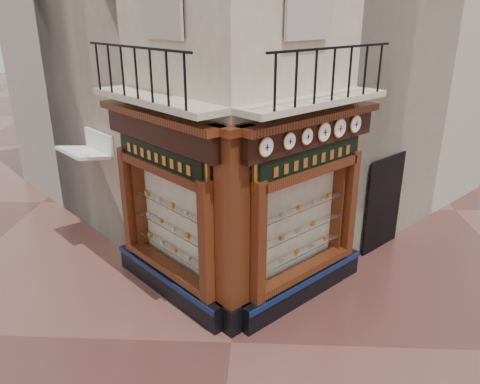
# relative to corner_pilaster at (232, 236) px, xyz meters

# --- Properties ---
(ground) EXTENTS (80.00, 80.00, 0.00)m
(ground) POSITION_rel_corner_pilaster_xyz_m (0.00, -0.50, -1.95)
(ground) COLOR #522B26
(ground) RESTS_ON ground
(main_building) EXTENTS (11.31, 11.31, 12.00)m
(main_building) POSITION_rel_corner_pilaster_xyz_m (0.00, 5.66, 4.05)
(main_building) COLOR beige
(main_building) RESTS_ON ground
(neighbour_left) EXTENTS (11.31, 11.31, 11.00)m
(neighbour_left) POSITION_rel_corner_pilaster_xyz_m (-2.47, 8.13, 3.55)
(neighbour_left) COLOR #B8AFA0
(neighbour_left) RESTS_ON ground
(neighbour_right) EXTENTS (11.31, 11.31, 11.00)m
(neighbour_right) POSITION_rel_corner_pilaster_xyz_m (2.47, 8.13, 3.55)
(neighbour_right) COLOR #B8AFA0
(neighbour_right) RESTS_ON ground
(shopfront_left) EXTENTS (2.86, 2.86, 3.98)m
(shopfront_left) POSITION_rel_corner_pilaster_xyz_m (-1.41, 1.07, 0.03)
(shopfront_left) COLOR black
(shopfront_left) RESTS_ON ground
(shopfront_right) EXTENTS (2.86, 2.86, 3.98)m
(shopfront_right) POSITION_rel_corner_pilaster_xyz_m (1.41, 1.07, 0.03)
(shopfront_right) COLOR black
(shopfront_right) RESTS_ON ground
(corner_pilaster) EXTENTS (0.85, 0.85, 3.98)m
(corner_pilaster) POSITION_rel_corner_pilaster_xyz_m (0.00, 0.00, 0.00)
(corner_pilaster) COLOR black
(corner_pilaster) RESTS_ON ground
(balcony) EXTENTS (5.94, 2.97, 1.03)m
(balcony) POSITION_rel_corner_pilaster_xyz_m (0.00, 0.99, 2.27)
(balcony) COLOR beige
(balcony) RESTS_ON ground
(clock_a) EXTENTS (0.28, 0.28, 0.35)m
(clock_a) POSITION_rel_corner_pilaster_xyz_m (0.57, -0.03, 1.67)
(clock_a) COLOR #BF813F
(clock_a) RESTS_ON ground
(clock_b) EXTENTS (0.26, 0.26, 0.32)m
(clock_b) POSITION_rel_corner_pilaster_xyz_m (0.98, 0.37, 1.67)
(clock_b) COLOR #BF813F
(clock_b) RESTS_ON ground
(clock_c) EXTENTS (0.26, 0.26, 0.32)m
(clock_c) POSITION_rel_corner_pilaster_xyz_m (1.31, 0.71, 1.67)
(clock_c) COLOR #BF813F
(clock_c) RESTS_ON ground
(clock_d) EXTENTS (0.31, 0.31, 0.38)m
(clock_d) POSITION_rel_corner_pilaster_xyz_m (1.66, 1.06, 1.67)
(clock_d) COLOR #BF813F
(clock_d) RESTS_ON ground
(clock_e) EXTENTS (0.31, 0.31, 0.39)m
(clock_e) POSITION_rel_corner_pilaster_xyz_m (2.00, 1.39, 1.67)
(clock_e) COLOR #BF813F
(clock_e) RESTS_ON ground
(clock_f) EXTENTS (0.30, 0.30, 0.37)m
(clock_f) POSITION_rel_corner_pilaster_xyz_m (2.37, 1.76, 1.67)
(clock_f) COLOR #BF813F
(clock_f) RESTS_ON ground
(awning) EXTENTS (1.51, 1.51, 0.22)m
(awning) POSITION_rel_corner_pilaster_xyz_m (-3.80, 3.09, -1.95)
(awning) COLOR white
(awning) RESTS_ON ground
(signboard_left) EXTENTS (2.16, 2.16, 0.58)m
(signboard_left) POSITION_rel_corner_pilaster_xyz_m (-1.46, 1.01, 1.15)
(signboard_left) COLOR gold
(signboard_left) RESTS_ON ground
(signboard_right) EXTENTS (2.21, 2.21, 0.59)m
(signboard_right) POSITION_rel_corner_pilaster_xyz_m (1.46, 1.01, 1.15)
(signboard_right) COLOR gold
(signboard_right) RESTS_ON ground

